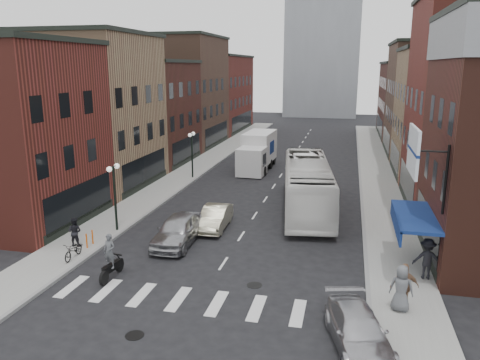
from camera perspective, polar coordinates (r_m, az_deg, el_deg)
name	(u,v)px	position (r m, az deg, el deg)	size (l,w,h in m)	color
ground	(218,272)	(23.04, -2.71, -11.11)	(160.00, 160.00, 0.00)	black
sidewalk_left	(195,168)	(45.48, -5.48, 1.46)	(3.00, 74.00, 0.15)	gray
sidewalk_right	(377,177)	(43.26, 16.40, 0.33)	(3.00, 74.00, 0.15)	gray
curb_left	(210,170)	(45.05, -3.67, 1.28)	(0.20, 74.00, 0.16)	gray
curb_right	(360,177)	(43.21, 14.41, 0.34)	(0.20, 74.00, 0.16)	gray
crosswalk_stripes	(199,301)	(20.47, -5.06, -14.52)	(12.00, 2.20, 0.01)	silver
bldg_left_near	(3,133)	(32.45, -26.94, 5.12)	(10.30, 9.20, 11.30)	maroon
bldg_left_mid_a	(85,111)	(40.09, -18.33, 7.99)	(10.30, 10.20, 12.30)	#947052
bldg_left_mid_b	(139,112)	(48.96, -12.16, 8.11)	(10.30, 10.20, 10.30)	#462119
bldg_left_far_a	(177,91)	(58.96, -7.65, 10.65)	(10.30, 12.20, 13.30)	brown
bldg_left_far_b	(210,93)	(72.27, -3.65, 10.49)	(10.30, 16.20, 11.30)	maroon
bldg_right_mid_b	(458,114)	(45.23, 25.05, 7.34)	(10.30, 10.20, 11.30)	#947052
bldg_right_far_a	(437,99)	(55.97, 22.88, 9.04)	(10.30, 12.20, 12.30)	brown
bldg_right_far_b	(419,100)	(69.85, 20.96, 9.10)	(10.30, 16.20, 10.30)	#462119
awning_blue	(411,217)	(23.87, 20.13, -4.30)	(1.80, 5.00, 0.78)	navy
billboard_sign	(415,152)	(21.08, 20.60, 3.18)	(1.52, 3.00, 3.70)	black
streetlamp_near	(114,185)	(28.29, -15.09, -0.59)	(0.32, 1.22, 4.11)	black
streetlamp_far	(192,146)	(40.88, -5.89, 4.12)	(0.32, 1.22, 4.11)	black
bike_rack	(90,239)	(26.84, -17.86, -6.84)	(0.08, 0.68, 0.80)	#D8590C
box_truck	(257,152)	(44.57, 2.12, 3.43)	(2.65, 8.12, 3.50)	silver
motorcycle_rider	(110,258)	(22.76, -15.52, -9.13)	(0.65, 2.15, 2.19)	black
transit_bus	(307,185)	(32.30, 8.20, -0.60)	(2.97, 12.67, 3.53)	white
sedan_left_near	(178,230)	(26.30, -7.60, -6.07)	(1.94, 4.81, 1.64)	#A3A4A7
sedan_left_far	(215,217)	(28.64, -3.08, -4.59)	(1.45, 4.17, 1.37)	beige
curb_car	(358,331)	(17.69, 14.23, -17.40)	(1.81, 4.45, 1.29)	#B0AFB4
parked_bicycle	(73,250)	(25.43, -19.64, -8.06)	(0.57, 1.64, 0.86)	black
ped_left_solo	(75,232)	(26.99, -19.51, -5.96)	(0.77, 0.45, 1.59)	black
ped_right_a	(427,259)	(23.28, 21.84, -8.89)	(1.24, 0.62, 1.93)	black
ped_right_b	(404,286)	(20.24, 19.41, -12.12)	(1.13, 0.57, 1.93)	brown
ped_right_c	(401,288)	(20.05, 19.07, -12.36)	(0.94, 0.61, 1.92)	#575A5F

